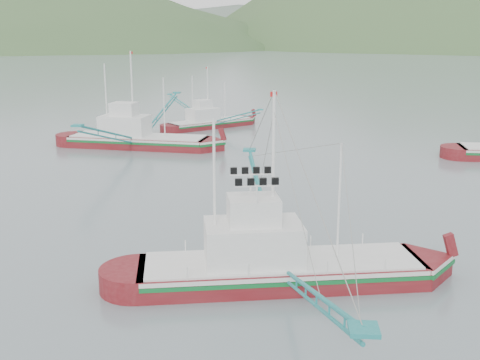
{
  "coord_description": "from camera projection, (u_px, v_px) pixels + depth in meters",
  "views": [
    {
      "loc": [
        2.73,
        -31.49,
        12.74
      ],
      "look_at": [
        0.0,
        6.0,
        3.2
      ],
      "focal_mm": 45.0,
      "sensor_mm": 36.0,
      "label": 1
    }
  ],
  "objects": [
    {
      "name": "bg_boat_left",
      "position": [
        137.0,
        131.0,
        65.55
      ],
      "size": [
        15.67,
        27.49,
        11.19
      ],
      "rotation": [
        0.0,
        0.0,
        -0.14
      ],
      "color": "maroon",
      "rests_on": "ground"
    },
    {
      "name": "main_boat",
      "position": [
        278.0,
        249.0,
        30.46
      ],
      "size": [
        14.96,
        26.02,
        10.63
      ],
      "rotation": [
        0.0,
        0.0,
        0.18
      ],
      "color": "maroon",
      "rests_on": "ground"
    },
    {
      "name": "ground",
      "position": [
        232.0,
        261.0,
        33.77
      ],
      "size": [
        1200.0,
        1200.0,
        0.0
      ],
      "primitive_type": "plane",
      "color": "slate",
      "rests_on": "ground"
    },
    {
      "name": "ridge_distant",
      "position": [
        313.0,
        42.0,
        573.04
      ],
      "size": [
        960.0,
        400.0,
        240.0
      ],
      "primitive_type": "ellipsoid",
      "color": "slate",
      "rests_on": "ground"
    },
    {
      "name": "bg_boat_far",
      "position": [
        210.0,
        114.0,
        78.59
      ],
      "size": [
        16.71,
        18.13,
        8.51
      ],
      "rotation": [
        0.0,
        0.0,
        0.71
      ],
      "color": "maroon",
      "rests_on": "ground"
    },
    {
      "name": "headland_left",
      "position": [
        6.0,
        48.0,
        394.46
      ],
      "size": [
        448.0,
        308.0,
        210.0
      ],
      "primitive_type": "ellipsoid",
      "color": "#3A5B2F",
      "rests_on": "ground"
    }
  ]
}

